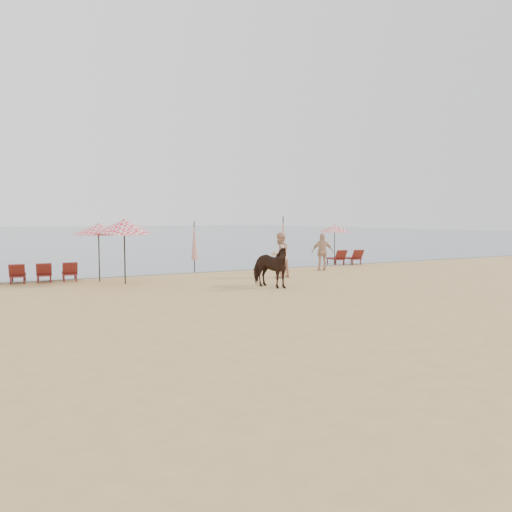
{
  "coord_description": "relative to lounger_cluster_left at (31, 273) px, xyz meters",
  "views": [
    {
      "loc": [
        -8.63,
        -11.33,
        2.5
      ],
      "look_at": [
        0.0,
        5.0,
        1.1
      ],
      "focal_mm": 35.0,
      "sensor_mm": 36.0,
      "label": 1
    }
  ],
  "objects": [
    {
      "name": "lounger_cluster_left",
      "position": [
        0.0,
        0.0,
        0.0
      ],
      "size": [
        3.48,
        1.72,
        0.53
      ],
      "rotation": [
        0.0,
        0.0,
        -0.09
      ],
      "color": "maroon",
      "rests_on": "ground"
    },
    {
      "name": "lounger_cluster_right",
      "position": [
        15.62,
        0.5,
        0.02
      ],
      "size": [
        1.83,
        1.78,
        0.56
      ],
      "rotation": [
        0.0,
        0.0,
        -0.21
      ],
      "color": "maroon",
      "rests_on": "ground"
    },
    {
      "name": "beachgoer_right_a",
      "position": [
        9.38,
        -3.08,
        0.59
      ],
      "size": [
        1.09,
        0.95,
        1.91
      ],
      "primitive_type": "imported",
      "rotation": [
        0.0,
        0.0,
        3.41
      ],
      "color": "#DDA78A",
      "rests_on": "ground"
    },
    {
      "name": "sea",
      "position": [
        7.38,
        70.28,
        -0.37
      ],
      "size": [
        160.0,
        140.0,
        0.06
      ],
      "primitive_type": "cube",
      "color": "#51606B",
      "rests_on": "ground"
    },
    {
      "name": "umbrella_open_right",
      "position": [
        15.31,
        1.06,
        1.57
      ],
      "size": [
        1.76,
        1.76,
        2.15
      ],
      "rotation": [
        0.0,
        0.0,
        0.07
      ],
      "color": "black",
      "rests_on": "ground"
    },
    {
      "name": "umbrella_closed_left",
      "position": [
        6.93,
        0.52,
        1.09
      ],
      "size": [
        0.29,
        0.29,
        2.38
      ],
      "rotation": [
        0.0,
        0.0,
        -0.26
      ],
      "color": "black",
      "rests_on": "ground"
    },
    {
      "name": "beachgoer_right_b",
      "position": [
        12.67,
        -1.52,
        0.52
      ],
      "size": [
        1.14,
        0.83,
        1.79
      ],
      "primitive_type": "imported",
      "rotation": [
        0.0,
        0.0,
        2.72
      ],
      "color": "tan",
      "rests_on": "ground"
    },
    {
      "name": "umbrella_closed_right",
      "position": [
        10.42,
        -1.6,
        1.22
      ],
      "size": [
        0.32,
        0.32,
        2.59
      ],
      "rotation": [
        0.0,
        0.0,
        -0.07
      ],
      "color": "black",
      "rests_on": "ground"
    },
    {
      "name": "ground",
      "position": [
        7.38,
        -9.72,
        -0.37
      ],
      "size": [
        120.0,
        120.0,
        0.0
      ],
      "primitive_type": "plane",
      "color": "tan",
      "rests_on": "ground"
    },
    {
      "name": "cow",
      "position": [
        7.52,
        -5.46,
        0.38
      ],
      "size": [
        1.4,
        1.96,
        1.51
      ],
      "primitive_type": "imported",
      "rotation": [
        0.0,
        0.0,
        0.37
      ],
      "color": "black",
      "rests_on": "ground"
    },
    {
      "name": "umbrella_open_left_b",
      "position": [
        3.15,
        -2.03,
        1.84
      ],
      "size": [
        2.0,
        2.04,
        2.55
      ],
      "rotation": [
        0.0,
        0.0,
        -0.09
      ],
      "color": "black",
      "rests_on": "ground"
    },
    {
      "name": "umbrella_open_left_a",
      "position": [
        2.42,
        -0.85,
        1.7
      ],
      "size": [
        2.02,
        2.02,
        2.3
      ],
      "rotation": [
        0.0,
        0.0,
        0.02
      ],
      "color": "black",
      "rests_on": "ground"
    }
  ]
}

